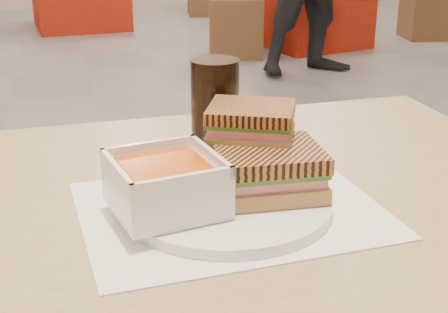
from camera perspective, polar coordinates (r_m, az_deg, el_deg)
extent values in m
cube|color=tan|center=(0.86, -7.40, -4.89)|extent=(1.22, 0.74, 0.03)
cylinder|color=tan|center=(1.46, 13.41, -10.34)|extent=(0.06, 0.06, 0.72)
cube|color=white|center=(0.82, 0.57, -4.68)|extent=(0.39, 0.31, 0.00)
cylinder|color=white|center=(0.82, 0.29, -4.17)|extent=(0.26, 0.26, 0.01)
cube|color=white|center=(0.78, -5.11, -2.83)|extent=(0.14, 0.14, 0.05)
cube|color=#DA4507|center=(0.77, -5.17, -0.87)|extent=(0.11, 0.11, 0.01)
cube|color=white|center=(0.79, -1.16, 0.09)|extent=(0.03, 0.12, 0.01)
cube|color=white|center=(0.75, -9.40, -1.28)|extent=(0.03, 0.12, 0.01)
cube|color=white|center=(0.82, -6.59, 0.81)|extent=(0.12, 0.03, 0.01)
cube|color=white|center=(0.72, -3.57, -2.17)|extent=(0.12, 0.03, 0.01)
cube|color=#B0884A|center=(0.83, 3.85, -2.48)|extent=(0.14, 0.12, 0.02)
cube|color=#D47272|center=(0.83, 3.88, -1.43)|extent=(0.13, 0.11, 0.01)
cube|color=#386B23|center=(0.82, 3.89, -0.78)|extent=(0.14, 0.11, 0.01)
cube|color=#935C2E|center=(0.82, 3.92, 0.08)|extent=(0.14, 0.12, 0.02)
cube|color=#B0884A|center=(0.86, 2.38, 1.85)|extent=(0.14, 0.13, 0.02)
cube|color=#D47272|center=(0.86, 2.39, 2.72)|extent=(0.13, 0.12, 0.01)
cube|color=#386B23|center=(0.85, 2.40, 3.24)|extent=(0.13, 0.12, 0.01)
cube|color=#935C2E|center=(0.85, 2.41, 3.95)|extent=(0.14, 0.13, 0.02)
cylinder|color=black|center=(0.96, -0.79, 4.07)|extent=(0.07, 0.07, 0.15)
cube|color=maroon|center=(5.55, 7.55, 13.14)|extent=(0.95, 0.95, 0.68)
cube|color=brown|center=(5.13, 1.00, 11.32)|extent=(0.48, 0.48, 0.45)
cube|color=brown|center=(6.11, 17.32, 11.86)|extent=(0.42, 0.42, 0.42)
cube|color=brown|center=(6.52, -14.10, 12.94)|extent=(0.47, 0.47, 0.47)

